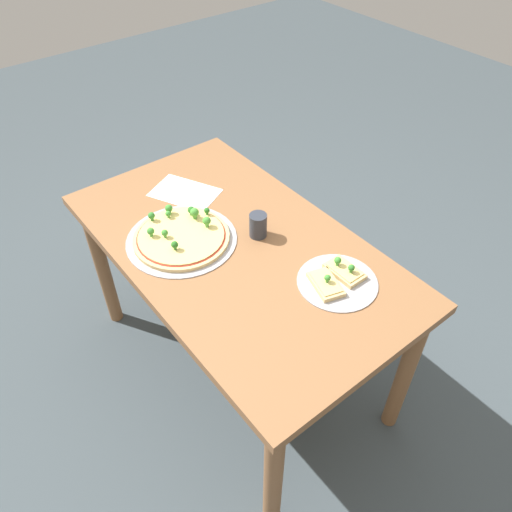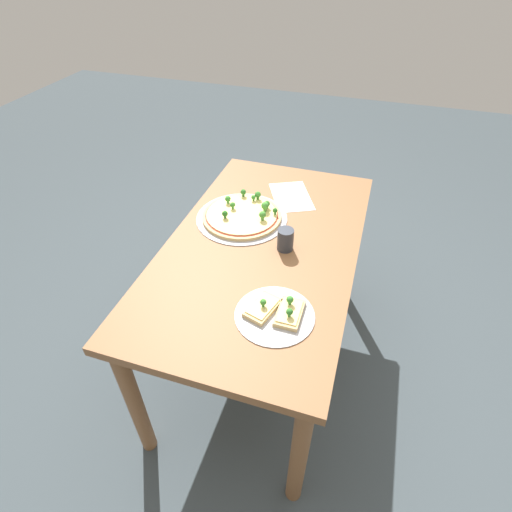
{
  "view_description": "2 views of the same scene",
  "coord_description": "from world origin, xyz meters",
  "px_view_note": "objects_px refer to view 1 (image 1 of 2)",
  "views": [
    {
      "loc": [
        -1.07,
        0.76,
        1.89
      ],
      "look_at": [
        -0.11,
        -0.01,
        0.74
      ],
      "focal_mm": 35.0,
      "sensor_mm": 36.0,
      "label": 1
    },
    {
      "loc": [
        -1.2,
        -0.35,
        1.72
      ],
      "look_at": [
        -0.11,
        -0.01,
        0.74
      ],
      "focal_mm": 28.0,
      "sensor_mm": 36.0,
      "label": 2
    }
  ],
  "objects_px": {
    "pizza_tray_slice": "(336,279)",
    "drinking_cup": "(258,225)",
    "pizza_tray_whole": "(181,236)",
    "dining_table": "(237,264)"
  },
  "relations": [
    {
      "from": "dining_table",
      "to": "pizza_tray_slice",
      "type": "xyz_separation_m",
      "value": [
        -0.34,
        -0.15,
        0.11
      ]
    },
    {
      "from": "pizza_tray_slice",
      "to": "drinking_cup",
      "type": "bearing_deg",
      "value": 9.59
    },
    {
      "from": "dining_table",
      "to": "pizza_tray_whole",
      "type": "xyz_separation_m",
      "value": [
        0.14,
        0.14,
        0.11
      ]
    },
    {
      "from": "pizza_tray_slice",
      "to": "pizza_tray_whole",
      "type": "bearing_deg",
      "value": 30.34
    },
    {
      "from": "pizza_tray_whole",
      "to": "drinking_cup",
      "type": "bearing_deg",
      "value": -123.27
    },
    {
      "from": "dining_table",
      "to": "drinking_cup",
      "type": "distance_m",
      "value": 0.17
    },
    {
      "from": "dining_table",
      "to": "drinking_cup",
      "type": "height_order",
      "value": "drinking_cup"
    },
    {
      "from": "dining_table",
      "to": "pizza_tray_whole",
      "type": "relative_size",
      "value": 3.32
    },
    {
      "from": "drinking_cup",
      "to": "pizza_tray_whole",
      "type": "bearing_deg",
      "value": 56.73
    },
    {
      "from": "pizza_tray_slice",
      "to": "drinking_cup",
      "type": "height_order",
      "value": "drinking_cup"
    }
  ]
}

